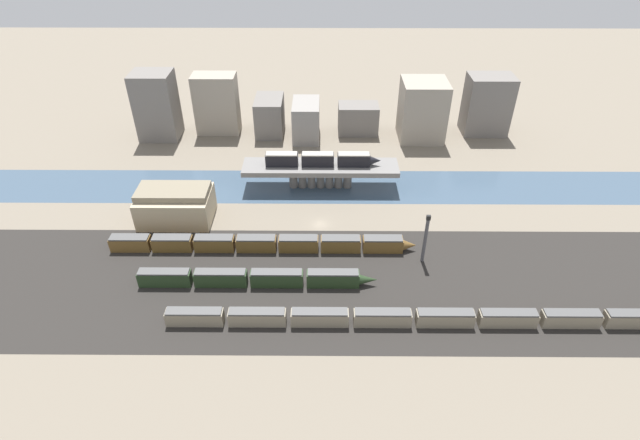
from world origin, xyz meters
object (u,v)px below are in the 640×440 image
Objects in this scene: train_yard_near at (420,318)px; train_yard_mid at (254,278)px; train_yard_far at (261,243)px; train_on_bridge at (322,159)px; signal_tower at (425,239)px; warehouse_building at (175,205)px.

train_yard_mid reaches higher than train_yard_near.
train_yard_far is (-36.47, 25.18, 0.11)m from train_yard_near.
train_on_bridge is at bearing 70.42° from train_yard_mid.
train_yard_mid reaches higher than train_yard_far.
signal_tower is (40.76, 8.92, 4.87)m from train_yard_mid.
train_yard_far is 3.97× the size of warehouse_building.
signal_tower is at bearing -15.17° from warehouse_building.
signal_tower reaches higher than warehouse_building.
warehouse_building reaches higher than train_yard_mid.
train_yard_near is 22.01m from signal_tower.
train_yard_mid is 4.06× the size of signal_tower.
train_yard_near is 1.41× the size of train_yard_far.
train_on_bridge is 47.08m from train_yard_mid.
train_yard_mid is (-15.58, -43.80, -7.41)m from train_on_bridge.
train_on_bridge is 35.14m from train_yard_far.
train_on_bridge reaches higher than train_yard_mid.
train_yard_mid is 42.01m from signal_tower.
signal_tower is (3.99, 21.05, 5.02)m from train_yard_near.
warehouse_building is at bearing 164.83° from signal_tower.
train_on_bridge is at bearing 23.27° from warehouse_building.
train_on_bridge is 0.31× the size of train_yard_near.
train_yard_far is at bearing -116.43° from train_on_bridge.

